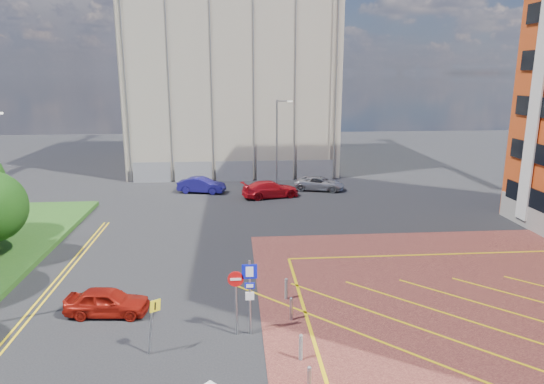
{
  "coord_description": "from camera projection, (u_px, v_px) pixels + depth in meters",
  "views": [
    {
      "loc": [
        -0.03,
        -16.83,
        10.35
      ],
      "look_at": [
        1.58,
        3.36,
        5.38
      ],
      "focal_mm": 32.0,
      "sensor_mm": 36.0,
      "label": 1
    }
  ],
  "objects": [
    {
      "name": "ground",
      "position": [
        238.0,
        348.0,
        18.76
      ],
      "size": [
        140.0,
        140.0,
        0.0
      ],
      "primitive_type": "plane",
      "color": "black",
      "rests_on": "ground"
    },
    {
      "name": "lamp_back",
      "position": [
        278.0,
        139.0,
        45.15
      ],
      "size": [
        1.53,
        0.16,
        8.0
      ],
      "color": "#9EA0A8",
      "rests_on": "ground"
    },
    {
      "name": "sign_cluster",
      "position": [
        245.0,
        290.0,
        19.27
      ],
      "size": [
        1.17,
        0.12,
        3.2
      ],
      "color": "#9EA0A8",
      "rests_on": "ground"
    },
    {
      "name": "warning_sign",
      "position": [
        152.0,
        320.0,
        18.03
      ],
      "size": [
        0.58,
        0.38,
        2.25
      ],
      "color": "#9EA0A8",
      "rests_on": "ground"
    },
    {
      "name": "bollard_row",
      "position": [
        303.0,
        359.0,
        17.22
      ],
      "size": [
        0.14,
        11.14,
        0.9
      ],
      "color": "#9EA0A8",
      "rests_on": "forecourt"
    },
    {
      "name": "construction_building",
      "position": [
        232.0,
        67.0,
        54.86
      ],
      "size": [
        21.2,
        19.2,
        22.0
      ],
      "primitive_type": "cube",
      "color": "#B5A694",
      "rests_on": "ground"
    },
    {
      "name": "construction_fence",
      "position": [
        245.0,
        171.0,
        47.64
      ],
      "size": [
        21.6,
        0.06,
        2.0
      ],
      "primitive_type": "cube",
      "color": "gray",
      "rests_on": "ground"
    },
    {
      "name": "car_red_left",
      "position": [
        107.0,
        302.0,
        21.23
      ],
      "size": [
        3.71,
        1.75,
        1.23
      ],
      "primitive_type": "imported",
      "rotation": [
        0.0,
        0.0,
        1.49
      ],
      "color": "#9C170D",
      "rests_on": "ground"
    },
    {
      "name": "car_blue_back",
      "position": [
        202.0,
        185.0,
        43.02
      ],
      "size": [
        4.41,
        2.43,
        1.38
      ],
      "primitive_type": "imported",
      "rotation": [
        0.0,
        0.0,
        1.32
      ],
      "color": "navy",
      "rests_on": "ground"
    },
    {
      "name": "car_red_back",
      "position": [
        270.0,
        189.0,
        41.42
      ],
      "size": [
        5.21,
        3.11,
        1.42
      ],
      "primitive_type": "imported",
      "rotation": [
        0.0,
        0.0,
        1.82
      ],
      "color": "red",
      "rests_on": "ground"
    },
    {
      "name": "car_silver_back",
      "position": [
        319.0,
        183.0,
        44.0
      ],
      "size": [
        4.89,
        3.23,
        1.25
      ],
      "primitive_type": "imported",
      "rotation": [
        0.0,
        0.0,
        1.29
      ],
      "color": "#A6A6AD",
      "rests_on": "ground"
    }
  ]
}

